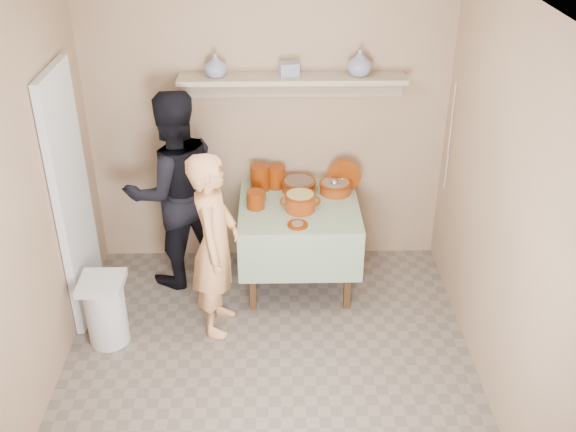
{
  "coord_description": "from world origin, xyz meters",
  "views": [
    {
      "loc": [
        0.06,
        -3.52,
        3.37
      ],
      "look_at": [
        0.15,
        0.75,
        0.95
      ],
      "focal_mm": 42.0,
      "sensor_mm": 36.0,
      "label": 1
    }
  ],
  "objects_px": {
    "person_helper": "(174,190)",
    "serving_table": "(299,217)",
    "person_cook": "(215,245)",
    "trash_bin": "(106,310)",
    "cazuela_rice": "(300,201)"
  },
  "relations": [
    {
      "from": "person_helper",
      "to": "trash_bin",
      "type": "xyz_separation_m",
      "value": [
        -0.45,
        -0.84,
        -0.57
      ]
    },
    {
      "from": "person_cook",
      "to": "person_helper",
      "type": "relative_size",
      "value": 0.87
    },
    {
      "from": "person_cook",
      "to": "trash_bin",
      "type": "xyz_separation_m",
      "value": [
        -0.82,
        -0.18,
        -0.45
      ]
    },
    {
      "from": "person_helper",
      "to": "serving_table",
      "type": "height_order",
      "value": "person_helper"
    },
    {
      "from": "person_helper",
      "to": "serving_table",
      "type": "distance_m",
      "value": 1.04
    },
    {
      "from": "serving_table",
      "to": "trash_bin",
      "type": "xyz_separation_m",
      "value": [
        -1.47,
        -0.75,
        -0.36
      ]
    },
    {
      "from": "trash_bin",
      "to": "person_helper",
      "type": "bearing_deg",
      "value": 61.91
    },
    {
      "from": "person_helper",
      "to": "trash_bin",
      "type": "bearing_deg",
      "value": 36.96
    },
    {
      "from": "cazuela_rice",
      "to": "trash_bin",
      "type": "relative_size",
      "value": 0.59
    },
    {
      "from": "person_cook",
      "to": "person_helper",
      "type": "bearing_deg",
      "value": 34.82
    },
    {
      "from": "person_helper",
      "to": "serving_table",
      "type": "xyz_separation_m",
      "value": [
        1.02,
        -0.09,
        -0.21
      ]
    },
    {
      "from": "cazuela_rice",
      "to": "serving_table",
      "type": "bearing_deg",
      "value": 92.64
    },
    {
      "from": "person_cook",
      "to": "person_helper",
      "type": "xyz_separation_m",
      "value": [
        -0.37,
        0.67,
        0.11
      ]
    },
    {
      "from": "person_helper",
      "to": "person_cook",
      "type": "bearing_deg",
      "value": 94.35
    },
    {
      "from": "person_helper",
      "to": "serving_table",
      "type": "relative_size",
      "value": 1.75
    }
  ]
}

